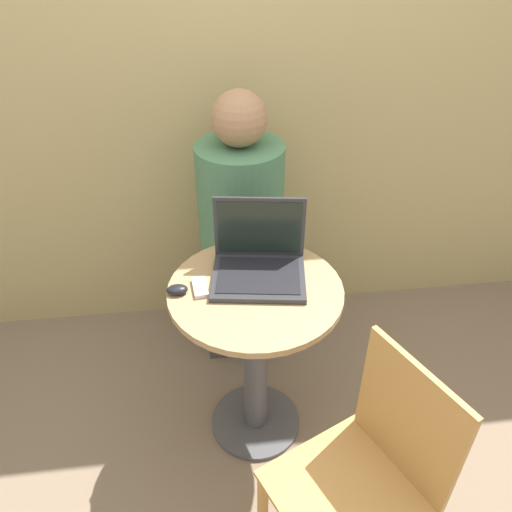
# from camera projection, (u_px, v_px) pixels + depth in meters

# --- Properties ---
(ground_plane) EXTENTS (12.00, 12.00, 0.00)m
(ground_plane) POSITION_uv_depth(u_px,v_px,m) (256.00, 422.00, 2.16)
(ground_plane) COLOR #7F6B56
(back_wall) EXTENTS (7.00, 0.05, 2.60)m
(back_wall) POSITION_uv_depth(u_px,v_px,m) (231.00, 61.00, 2.06)
(back_wall) COLOR tan
(back_wall) RESTS_ON ground_plane
(round_table) EXTENTS (0.61, 0.61, 0.75)m
(round_table) POSITION_uv_depth(u_px,v_px,m) (255.00, 339.00, 1.87)
(round_table) COLOR #4C4C51
(round_table) RESTS_ON ground_plane
(laptop) EXTENTS (0.36, 0.31, 0.26)m
(laptop) POSITION_uv_depth(u_px,v_px,m) (259.00, 261.00, 1.76)
(laptop) COLOR #2D2D33
(laptop) RESTS_ON round_table
(cell_phone) EXTENTS (0.06, 0.11, 0.02)m
(cell_phone) POSITION_uv_depth(u_px,v_px,m) (200.00, 287.00, 1.71)
(cell_phone) COLOR silver
(cell_phone) RESTS_ON round_table
(computer_mouse) EXTENTS (0.07, 0.05, 0.03)m
(computer_mouse) POSITION_uv_depth(u_px,v_px,m) (177.00, 290.00, 1.69)
(computer_mouse) COLOR black
(computer_mouse) RESTS_ON round_table
(chair_empty) EXTENTS (0.53, 0.53, 0.86)m
(chair_empty) POSITION_uv_depth(u_px,v_px,m) (366.00, 479.00, 1.48)
(chair_empty) COLOR tan
(chair_empty) RESTS_ON ground_plane
(person_seated) EXTENTS (0.36, 0.57, 1.27)m
(person_seated) POSITION_uv_depth(u_px,v_px,m) (241.00, 247.00, 2.31)
(person_seated) COLOR #4C4742
(person_seated) RESTS_ON ground_plane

